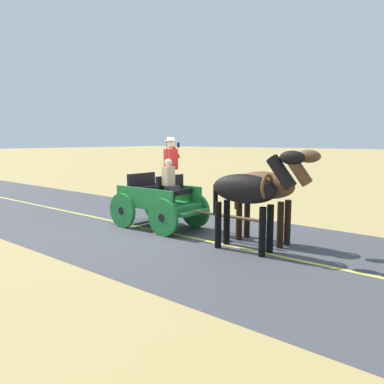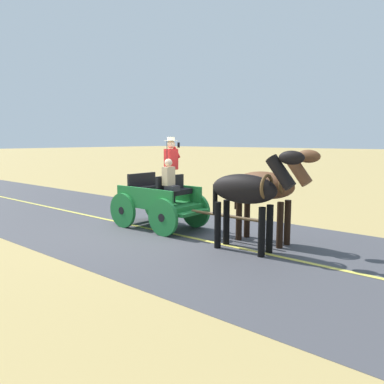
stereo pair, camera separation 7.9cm
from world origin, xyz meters
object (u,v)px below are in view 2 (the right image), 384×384
at_px(horse_off_side, 248,191).
at_px(traffic_cone, 157,200).
at_px(horse_drawn_carriage, 161,199).
at_px(horse_near_side, 268,188).

bearing_deg(horse_off_side, traffic_cone, -115.65).
xyz_separation_m(horse_off_side, traffic_cone, (-2.63, -5.47, -1.07)).
xyz_separation_m(horse_drawn_carriage, horse_off_side, (0.39, 3.03, 0.51)).
relative_size(horse_off_side, traffic_cone, 4.42).
distance_m(horse_near_side, traffic_cone, 5.84).
height_order(horse_near_side, traffic_cone, horse_near_side).
bearing_deg(traffic_cone, horse_off_side, 64.35).
distance_m(horse_off_side, traffic_cone, 6.16).
bearing_deg(traffic_cone, horse_near_side, 72.06).
height_order(horse_drawn_carriage, horse_near_side, horse_drawn_carriage).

